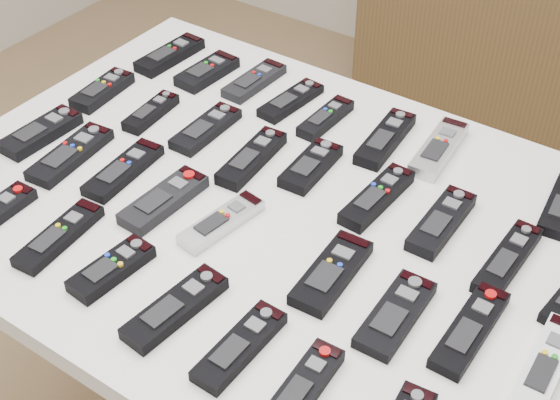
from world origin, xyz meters
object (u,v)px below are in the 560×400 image
Objects in this scene: remote_1 at (207,72)px; remote_22 at (222,222)px; remote_13 at (311,166)px; remote_33 at (303,388)px; table at (280,233)px; remote_14 at (377,197)px; remote_15 at (441,222)px; remote_19 at (70,154)px; remote_29 at (59,236)px; remote_0 at (170,55)px; remote_6 at (439,149)px; remote_32 at (240,346)px; remote_10 at (151,112)px; remote_26 at (545,365)px; remote_11 at (206,129)px; remote_12 at (252,158)px; remote_4 at (326,118)px; remote_18 at (41,132)px; remote_23 at (332,273)px; remote_24 at (396,314)px; remote_9 at (102,90)px; remote_21 at (164,200)px; remote_16 at (507,259)px; remote_20 at (124,170)px; remote_30 at (112,269)px; remote_31 at (175,308)px; remote_3 at (291,101)px; remote_2 at (254,81)px; remote_25 at (470,329)px.

remote_22 is at bearing -44.93° from remote_1.
remote_13 is 0.49m from remote_33.
remote_14 reaches higher than table.
remote_15 is at bearing -10.52° from remote_1.
remote_14 reaches higher than remote_19.
remote_29 is (-0.38, -0.38, -0.00)m from remote_14.
remote_0 is 0.95× the size of remote_6.
remote_1 is 0.38m from remote_19.
remote_10 is at bearing 144.45° from remote_32.
remote_26 is at bearing -37.86° from remote_15.
remote_12 is (0.13, -0.03, 0.00)m from remote_11.
remote_4 is 0.36m from remote_15.
remote_10 is 0.50m from remote_14.
remote_18 is (-0.49, -0.21, 0.00)m from remote_13.
remote_23 is (0.03, -0.20, -0.00)m from remote_14.
remote_33 reaches higher than remote_24.
remote_1 is 0.90× the size of remote_11.
remote_23 is (0.66, -0.00, -0.00)m from remote_18.
remote_10 is at bearing -5.84° from remote_9.
remote_6 is 0.76m from remote_18.
remote_21 is (-0.05, -0.18, -0.00)m from remote_12.
remote_9 and remote_33 have the same top height.
remote_12 is 0.44m from remote_32.
remote_14 is 0.25m from remote_16.
remote_13 is 0.94× the size of remote_33.
remote_20 is 1.01× the size of remote_21.
remote_22 is (0.06, -0.17, -0.00)m from remote_12.
remote_31 is at bearing 2.72° from remote_30.
remote_0 is 0.11m from remote_1.
remote_20 and remote_24 have the same top height.
remote_24 is 0.94× the size of remote_31.
remote_4 and remote_16 have the same top height.
table is 0.39m from remote_16.
table is 0.51m from remote_26.
remote_9 is 0.84× the size of remote_12.
remote_19 is at bearing -115.37° from remote_3.
table is 6.89× the size of remote_16.
remote_22 is 0.89× the size of remote_26.
remote_3 is 0.88× the size of remote_16.
remote_22 is 0.27m from remote_29.
remote_12 is at bearing 131.13° from remote_33.
remote_20 is at bearing 5.54° from remote_19.
remote_2 and remote_32 have the same top height.
remote_2 is at bearing 172.08° from remote_4.
remote_18 is 0.89m from remote_25.
remote_2 and remote_29 have the same top height.
remote_16 is 1.05× the size of remote_23.
remote_24 is 0.45m from remote_30.
remote_21 is 0.56m from remote_25.
remote_26 is (0.55, 0.02, 0.00)m from remote_22.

